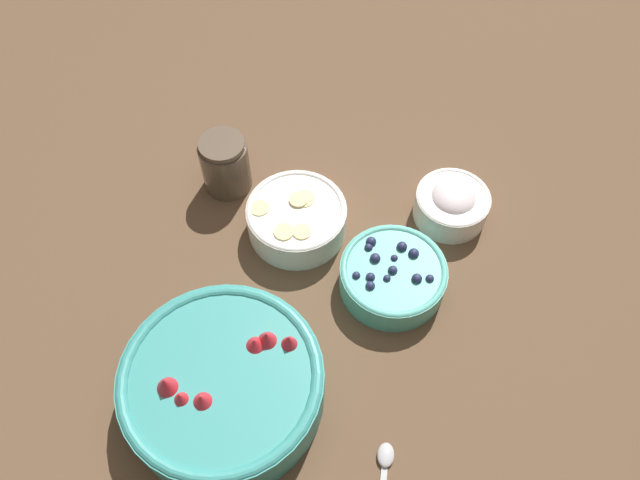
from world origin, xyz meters
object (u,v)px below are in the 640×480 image
Objects in this scene: bowl_strawberries at (223,383)px; jar_chocolate at (226,166)px; bowl_blueberries at (393,275)px; bowl_cream at (452,203)px; bowl_bananas at (297,217)px.

bowl_strawberries is 2.65× the size of jar_chocolate.
bowl_cream reaches higher than bowl_blueberries.
bowl_bananas is (-0.04, -0.17, 0.00)m from bowl_blueberries.
bowl_strawberries is 1.69× the size of bowl_blueberries.
bowl_cream is at bearing 118.22° from bowl_bananas.
bowl_strawberries is 1.71× the size of bowl_bananas.
bowl_bananas is at bearing -61.78° from bowl_cream.
bowl_cream is (-0.41, 0.20, -0.01)m from bowl_strawberries.
jar_chocolate is at bearing -154.29° from bowl_strawberries.
bowl_cream is at bearing 101.37° from jar_chocolate.
bowl_bananas is 1.55× the size of jar_chocolate.
bowl_bananas is 0.25m from bowl_cream.
bowl_bananas is at bearing -176.76° from bowl_strawberries.
bowl_bananas is at bearing -103.70° from bowl_blueberries.
bowl_strawberries reaches higher than bowl_blueberries.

